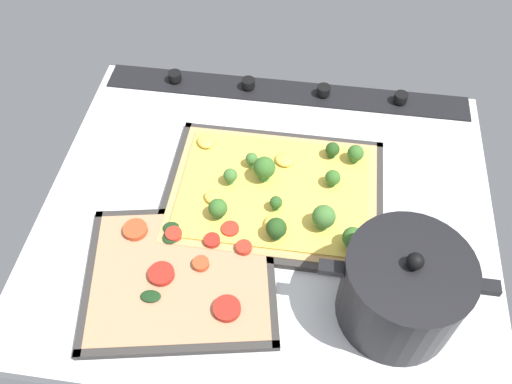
{
  "coord_description": "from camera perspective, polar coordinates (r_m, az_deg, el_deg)",
  "views": [
    {
      "loc": [
        -5.91,
        55.9,
        77.76
      ],
      "look_at": [
        1.91,
        0.46,
        5.17
      ],
      "focal_mm": 37.89,
      "sensor_mm": 36.0,
      "label": 1
    }
  ],
  "objects": [
    {
      "name": "veggie_pizza_back",
      "position": [
        0.89,
        -7.87,
        -8.38
      ],
      "size": [
        31.82,
        28.41,
        1.9
      ],
      "color": "tan",
      "rests_on": "baking_tray_back"
    },
    {
      "name": "cooking_pot",
      "position": [
        0.82,
        15.18,
        -9.92
      ],
      "size": [
        25.07,
        18.23,
        16.36
      ],
      "color": "black",
      "rests_on": "ground_plane"
    },
    {
      "name": "baking_tray_back",
      "position": [
        0.89,
        -7.94,
        -8.83
      ],
      "size": [
        34.63,
        31.22,
        1.3
      ],
      "color": "#33302D",
      "rests_on": "ground_plane"
    },
    {
      "name": "baking_tray_front",
      "position": [
        0.97,
        1.89,
        -0.28
      ],
      "size": [
        38.97,
        29.74,
        1.3
      ],
      "color": "#33302D",
      "rests_on": "ground_plane"
    },
    {
      "name": "stove_control_panel",
      "position": [
        1.16,
        3.13,
        10.63
      ],
      "size": [
        76.3,
        7.0,
        2.6
      ],
      "color": "black",
      "rests_on": "ground_plane"
    },
    {
      "name": "ground_plane",
      "position": [
        0.97,
        1.15,
        -2.31
      ],
      "size": [
        79.48,
        68.49,
        3.0
      ],
      "primitive_type": "cube",
      "color": "silver"
    },
    {
      "name": "broccoli_pizza",
      "position": [
        0.96,
        2.28,
        -0.02
      ],
      "size": [
        36.56,
        27.32,
        6.27
      ],
      "color": "tan",
      "rests_on": "baking_tray_front"
    }
  ]
}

